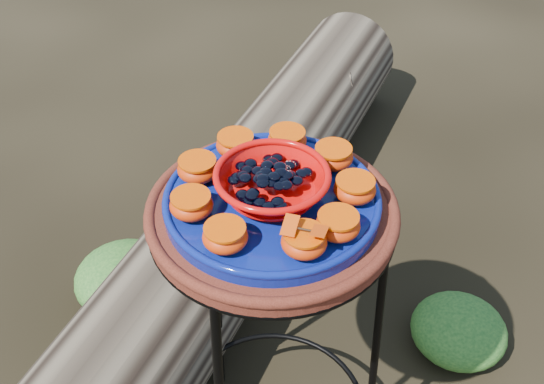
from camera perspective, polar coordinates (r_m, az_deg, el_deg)
plant_stand at (r=1.37m, az=0.00°, el=-13.34°), size 0.44×0.44×0.70m
terracotta_saucer at (r=1.10m, az=0.00°, el=-1.95°), size 0.40×0.40×0.03m
cobalt_plate at (r=1.08m, az=0.00°, el=-0.86°), size 0.34×0.34×0.02m
red_bowl at (r=1.06m, az=0.00°, el=0.58°), size 0.17×0.17×0.05m
glass_gems at (r=1.04m, az=0.00°, el=2.09°), size 0.13×0.13×0.02m
orange_half_0 at (r=0.98m, az=2.70°, el=-4.20°), size 0.07×0.07×0.04m
orange_half_1 at (r=1.00m, az=5.53°, el=-2.78°), size 0.07×0.07×0.04m
orange_half_2 at (r=1.07m, az=6.94°, el=0.23°), size 0.07×0.07×0.04m
orange_half_3 at (r=1.13m, az=5.14°, el=2.96°), size 0.07×0.07×0.04m
orange_half_4 at (r=1.16m, az=1.28°, el=4.35°), size 0.07×0.07×0.04m
orange_half_5 at (r=1.16m, az=-3.06°, el=3.96°), size 0.07×0.07×0.04m
orange_half_6 at (r=1.11m, az=-6.23°, el=1.92°), size 0.07×0.07×0.04m
orange_half_7 at (r=1.04m, az=-6.76°, el=-1.09°), size 0.07×0.07×0.04m
orange_half_8 at (r=0.98m, az=-3.94°, el=-3.76°), size 0.07×0.07×0.04m
butterfly at (r=0.96m, az=2.74°, el=-3.12°), size 0.09×0.09×0.01m
driftwood_log at (r=2.00m, az=-1.47°, el=0.19°), size 1.77×1.34×0.34m
foliage_right at (r=1.84m, az=15.37°, el=-11.00°), size 0.25×0.25×0.12m
foliage_back at (r=1.93m, az=-12.18°, el=-6.94°), size 0.28×0.28×0.14m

